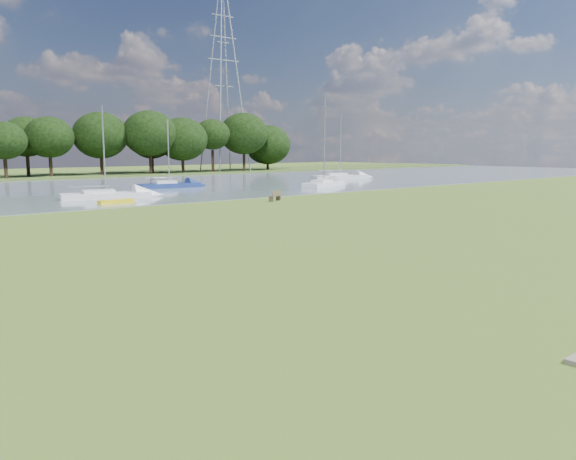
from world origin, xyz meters
TOP-DOWN VIEW (x-y plane):
  - ground at (0.00, 0.00)m, footprint 220.00×220.00m
  - river at (0.00, 42.00)m, footprint 220.00×40.00m
  - riverbank_bench at (15.12, 19.01)m, footprint 1.46×0.93m
  - kayak at (4.04, 25.15)m, footprint 2.92×0.95m
  - pylon at (43.49, 70.00)m, footprint 6.61×4.64m
  - sailboat_0 at (29.71, 28.79)m, footprint 7.19×4.17m
  - sailboat_1 at (4.99, 29.85)m, footprint 7.63×3.63m
  - sailboat_3 at (15.20, 37.81)m, footprint 6.73×2.36m
  - sailboat_6 at (41.63, 38.37)m, footprint 8.20×4.44m

SIDE VIEW (x-z plane):
  - ground at x=0.00m, z-range 0.00..0.00m
  - river at x=0.00m, z-range -0.05..0.05m
  - kayak at x=4.04m, z-range 0.05..0.34m
  - riverbank_bench at x=15.12m, z-range 0.00..0.87m
  - sailboat_1 at x=4.99m, z-range -3.44..4.42m
  - sailboat_3 at x=15.20m, z-range -3.12..4.15m
  - sailboat_0 at x=29.71m, z-range -4.55..5.64m
  - sailboat_6 at x=41.63m, z-range -4.04..5.15m
  - pylon at x=43.49m, z-range 3.89..36.10m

